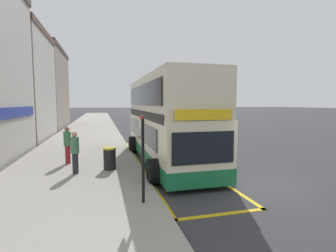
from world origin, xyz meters
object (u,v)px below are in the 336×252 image
parked_car_navy_across (152,117)px  pedestrian_waiting_near_sign (75,151)px  pedestrian_further_back (67,143)px  litter_bin (110,158)px  double_decker_bus (166,123)px  bus_stop_sign (143,151)px

parked_car_navy_across → pedestrian_waiting_near_sign: 31.99m
pedestrian_further_back → litter_bin: pedestrian_further_back is taller
double_decker_bus → pedestrian_waiting_near_sign: 4.86m
pedestrian_waiting_near_sign → litter_bin: bearing=12.9°
bus_stop_sign → litter_bin: bus_stop_sign is taller
bus_stop_sign → pedestrian_waiting_near_sign: 4.38m
parked_car_navy_across → litter_bin: size_ratio=4.26×
pedestrian_waiting_near_sign → litter_bin: pedestrian_waiting_near_sign is taller
litter_bin → double_decker_bus: bearing=27.3°
double_decker_bus → bus_stop_sign: double_decker_bus is taller
pedestrian_waiting_near_sign → bus_stop_sign: bearing=-58.6°
bus_stop_sign → litter_bin: (-0.84, 4.03, -1.04)m
pedestrian_waiting_near_sign → pedestrian_further_back: size_ratio=0.98×
double_decker_bus → pedestrian_waiting_near_sign: double_decker_bus is taller
pedestrian_waiting_near_sign → litter_bin: 1.53m
double_decker_bus → pedestrian_further_back: size_ratio=5.68×
bus_stop_sign → litter_bin: bearing=101.8°
double_decker_bus → pedestrian_further_back: double_decker_bus is taller
parked_car_navy_across → pedestrian_waiting_near_sign: bearing=-107.8°
bus_stop_sign → double_decker_bus: bearing=69.1°
bus_stop_sign → pedestrian_further_back: size_ratio=1.43×
parked_car_navy_across → litter_bin: parked_car_navy_across is taller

